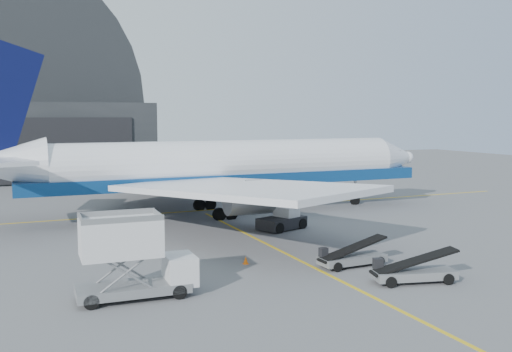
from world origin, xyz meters
name	(u,v)px	position (x,y,z in m)	size (l,w,h in m)	color
ground	(283,252)	(0.00, 0.00, 0.00)	(200.00, 200.00, 0.00)	#565659
taxi_lines	(224,222)	(0.00, 12.67, 0.01)	(80.00, 42.12, 0.02)	gold
distant_bldg_a	(295,163)	(38.00, 72.00, 0.00)	(14.00, 8.00, 4.00)	black
distant_bldg_b	(372,161)	(55.00, 68.00, 0.00)	(8.00, 6.00, 2.80)	slate
airliner	(214,167)	(0.61, 17.20, 4.85)	(49.41, 47.91, 17.34)	white
catering_truck	(132,258)	(-12.24, -6.40, 2.25)	(6.53, 2.64, 4.44)	slate
pushback_tug	(283,221)	(3.76, 7.74, 0.74)	(4.81, 3.76, 1.97)	black
belt_loader_a	(413,272)	(3.82, -10.00, 0.62)	(5.39, 2.78, 2.01)	slate
belt_loader_b	(351,258)	(2.47, -5.39, 0.58)	(4.99, 1.91, 1.89)	slate
traffic_cone	(246,260)	(-3.79, -2.11, 0.25)	(0.36, 0.36, 0.52)	#FF6108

